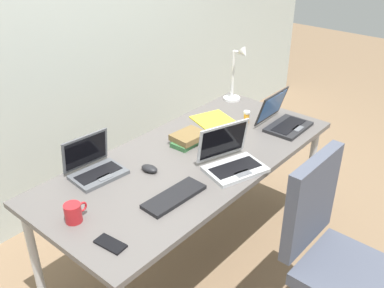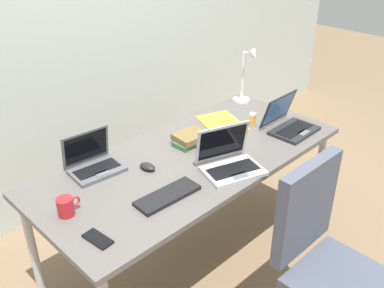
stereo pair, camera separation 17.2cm
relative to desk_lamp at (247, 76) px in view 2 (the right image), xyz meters
name	(u,v)px [view 2 (the right image)]	position (x,y,z in m)	size (l,w,h in m)	color
ground_plane	(192,257)	(-0.80, -0.28, -0.94)	(12.00, 12.00, 0.00)	#7A6047
wall_back	(73,21)	(-0.80, 0.82, 0.36)	(6.00, 0.13, 2.60)	#B2BCB7
desk	(192,165)	(-0.80, -0.28, -0.25)	(1.80, 0.80, 0.74)	#595451
desk_lamp	(247,76)	(0.00, 0.00, 0.00)	(0.12, 0.18, 0.40)	white
laptop_back_right	(94,163)	(-1.26, -0.01, -0.16)	(0.28, 0.23, 0.20)	#515459
laptop_near_mouse	(289,124)	(-0.15, -0.47, -0.15)	(0.30, 0.27, 0.21)	#232326
laptop_front_left	(230,162)	(-0.75, -0.51, -0.15)	(0.37, 0.33, 0.23)	#B7BABC
external_keyboard	(168,196)	(-1.15, -0.47, -0.19)	(0.33, 0.12, 0.02)	black
computer_mouse	(148,167)	(-1.06, -0.21, -0.18)	(0.06, 0.10, 0.03)	black
cell_phone	(98,239)	(-1.56, -0.49, -0.19)	(0.06, 0.14, 0.01)	black
pill_bottle	(253,119)	(-0.25, -0.26, -0.16)	(0.04, 0.04, 0.08)	gold
book_stack	(191,138)	(-0.70, -0.16, -0.16)	(0.21, 0.16, 0.06)	#336638
paper_folder_back_left	(222,123)	(-0.37, -0.12, -0.19)	(0.23, 0.31, 0.01)	gold
coffee_mug	(66,206)	(-1.56, -0.24, -0.15)	(0.11, 0.08, 0.09)	#B21E23
office_chair	(328,279)	(-0.74, -1.14, -0.54)	(0.52, 0.54, 0.97)	black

